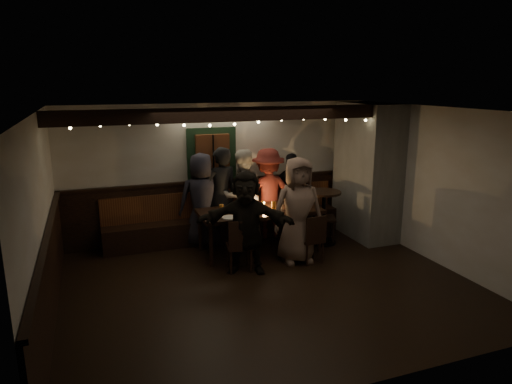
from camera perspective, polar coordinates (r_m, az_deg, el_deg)
name	(u,v)px	position (r m, az deg, el deg)	size (l,w,h in m)	color
room	(294,190)	(8.30, 4.83, 0.27)	(6.02, 5.01, 2.62)	black
dining_table	(260,213)	(8.12, 0.47, -2.65)	(2.17, 0.93, 0.94)	black
chair_near_left	(240,243)	(7.29, -1.99, -6.36)	(0.45, 0.45, 0.88)	black
chair_near_right	(313,236)	(7.70, 7.15, -5.54)	(0.41, 0.41, 0.84)	black
chair_end	(319,213)	(8.77, 7.84, -2.63)	(0.57, 0.57, 0.97)	black
high_top	(324,210)	(8.64, 8.45, -2.30)	(0.63, 0.63, 1.01)	black
person_a	(202,199)	(8.47, -6.77, -0.94)	(0.85, 0.55, 1.74)	#21212C
person_b	(221,196)	(8.48, -4.38, -0.51)	(0.67, 0.44, 1.84)	black
person_c	(242,196)	(8.61, -1.80, -0.49)	(0.86, 0.67, 1.77)	beige
person_d	(268,193)	(8.85, 1.52, -0.16)	(1.13, 0.65, 1.75)	maroon
person_e	(292,194)	(9.07, 4.51, -0.25)	(0.96, 0.40, 1.63)	black
person_f	(246,222)	(7.21, -1.25, -3.81)	(1.53, 0.49, 1.65)	black
person_g	(298,210)	(7.64, 5.24, -2.29)	(0.88, 0.57, 1.80)	#7E6353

